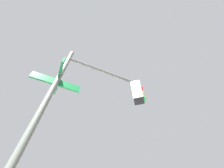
# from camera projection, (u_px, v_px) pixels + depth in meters

# --- Properties ---
(traffic_signal_near) EXTENTS (2.38, 1.97, 6.03)m
(traffic_signal_near) POSITION_uv_depth(u_px,v_px,m) (97.00, 101.00, 3.37)
(traffic_signal_near) COLOR #474C47
(traffic_signal_near) RESTS_ON ground_plane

